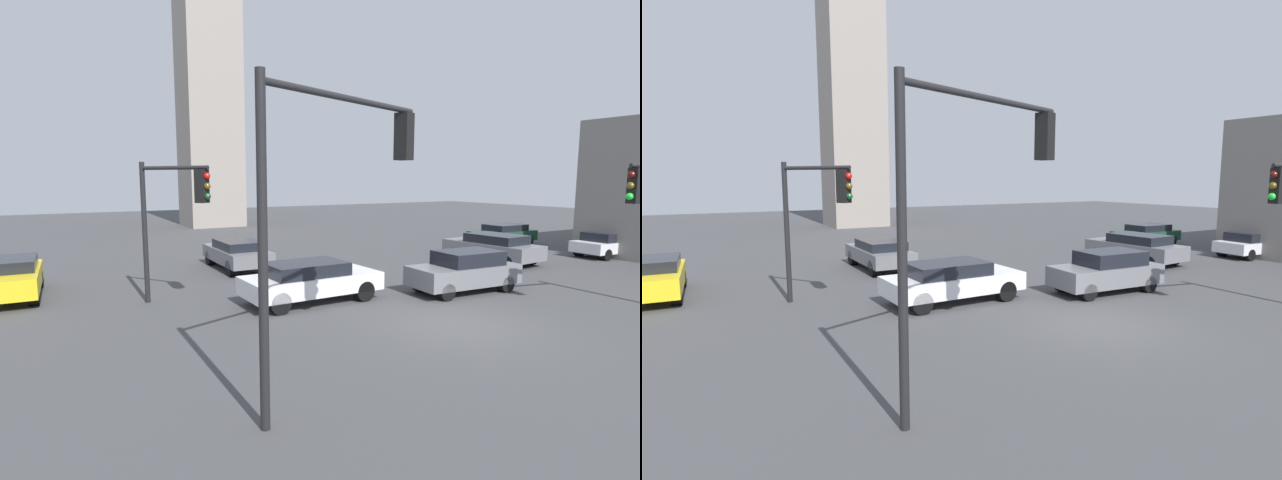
% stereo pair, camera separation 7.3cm
% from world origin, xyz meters
% --- Properties ---
extents(ground_plane, '(106.24, 106.24, 0.00)m').
position_xyz_m(ground_plane, '(0.00, 0.00, 0.00)').
color(ground_plane, '#424244').
extents(traffic_light_0, '(4.29, 1.71, 5.66)m').
position_xyz_m(traffic_light_0, '(-4.89, -1.85, 4.13)').
color(traffic_light_0, black).
rests_on(traffic_light_0, ground_plane).
extents(traffic_light_2, '(1.67, 2.23, 4.56)m').
position_xyz_m(traffic_light_2, '(-6.24, 5.74, 3.25)').
color(traffic_light_2, black).
rests_on(traffic_light_2, ground_plane).
extents(car_0, '(4.18, 2.00, 1.28)m').
position_xyz_m(car_0, '(15.55, 4.50, 0.68)').
color(car_0, silver).
rests_on(car_0, ground_plane).
extents(car_1, '(2.25, 4.66, 1.38)m').
position_xyz_m(car_1, '(8.97, 6.37, 0.73)').
color(car_1, slate).
rests_on(car_1, ground_plane).
extents(car_2, '(1.88, 4.45, 1.32)m').
position_xyz_m(car_2, '(-2.41, 10.81, 0.72)').
color(car_2, slate).
rests_on(car_2, ground_plane).
extents(car_3, '(4.10, 1.93, 1.48)m').
position_xyz_m(car_3, '(3.15, 2.66, 0.76)').
color(car_3, slate).
rests_on(car_3, ground_plane).
extents(car_4, '(1.86, 4.24, 1.35)m').
position_xyz_m(car_4, '(-10.87, 9.60, 0.73)').
color(car_4, yellow).
rests_on(car_4, ground_plane).
extents(car_5, '(4.20, 1.85, 1.28)m').
position_xyz_m(car_5, '(14.21, 10.08, 0.69)').
color(car_5, '#19472D').
rests_on(car_5, ground_plane).
extents(car_6, '(4.58, 1.95, 1.34)m').
position_xyz_m(car_6, '(-2.32, 4.14, 0.73)').
color(car_6, silver).
rests_on(car_6, ground_plane).
extents(skyline_tower, '(4.55, 4.55, 27.82)m').
position_xyz_m(skyline_tower, '(2.61, 30.87, 13.91)').
color(skyline_tower, gray).
rests_on(skyline_tower, ground_plane).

